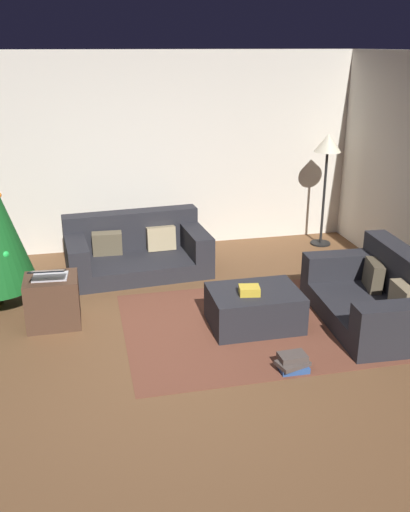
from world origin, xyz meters
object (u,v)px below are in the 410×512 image
at_px(gift_box, 249,290).
at_px(laptop, 49,275).
at_px(tv_remote, 254,287).
at_px(book_stack, 293,363).
at_px(couch_left, 136,250).
at_px(couch_right, 381,296).
at_px(side_table, 53,301).
at_px(corner_lamp, 327,151).
at_px(ottoman, 254,308).

xyz_separation_m(gift_box, laptop, (-1.89, 0.48, 0.14)).
height_order(tv_remote, book_stack, tv_remote).
bearing_deg(couch_left, couch_right, 135.33).
relative_size(side_table, book_stack, 1.68).
height_order(couch_right, gift_box, couch_right).
distance_m(couch_left, corner_lamp, 2.88).
relative_size(tv_remote, side_table, 0.31).
height_order(couch_left, book_stack, couch_left).
bearing_deg(couch_left, side_table, 48.89).
bearing_deg(gift_box, laptop, 165.83).
distance_m(tv_remote, side_table, 2.02).
bearing_deg(book_stack, couch_right, 30.10).
relative_size(couch_right, corner_lamp, 1.03).
bearing_deg(ottoman, couch_left, 119.44).
bearing_deg(couch_left, laptop, 49.91).
bearing_deg(side_table, gift_box, -15.78).
xyz_separation_m(laptop, book_stack, (2.05, -1.28, -0.49)).
bearing_deg(book_stack, side_table, 146.82).
bearing_deg(couch_right, book_stack, 123.00).
xyz_separation_m(ottoman, gift_box, (-0.08, -0.06, 0.23)).
distance_m(ottoman, laptop, 2.04).
distance_m(ottoman, gift_box, 0.25).
xyz_separation_m(ottoman, tv_remote, (0.01, 0.07, 0.20)).
height_order(ottoman, laptop, laptop).
height_order(couch_right, book_stack, couch_right).
relative_size(book_stack, corner_lamp, 0.20).
xyz_separation_m(tv_remote, corner_lamp, (1.64, 2.07, 0.93)).
relative_size(couch_right, book_stack, 5.16).
distance_m(couch_left, side_table, 1.62).
xyz_separation_m(side_table, laptop, (-0.00, -0.06, 0.31)).
xyz_separation_m(couch_right, side_table, (-3.25, 0.64, -0.01)).
relative_size(side_table, corner_lamp, 0.34).
height_order(gift_box, tv_remote, gift_box).
relative_size(couch_left, book_stack, 5.72).
bearing_deg(ottoman, side_table, 166.54).
distance_m(couch_left, ottoman, 2.03).
bearing_deg(laptop, book_stack, -32.02).
distance_m(couch_left, laptop, 1.69).
xyz_separation_m(tv_remote, side_table, (-1.97, 0.40, -0.14)).
distance_m(tv_remote, corner_lamp, 2.80).
distance_m(ottoman, tv_remote, 0.21).
relative_size(couch_left, gift_box, 8.96).
relative_size(couch_left, corner_lamp, 1.14).
relative_size(couch_left, couch_right, 1.11).
xyz_separation_m(couch_left, side_table, (-0.97, -1.30, -0.00)).
bearing_deg(tv_remote, side_table, -169.71).
xyz_separation_m(couch_left, couch_right, (2.29, -1.93, 0.01)).
height_order(couch_left, gift_box, couch_left).
distance_m(couch_left, couch_right, 3.00).
bearing_deg(couch_left, ottoman, 114.97).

